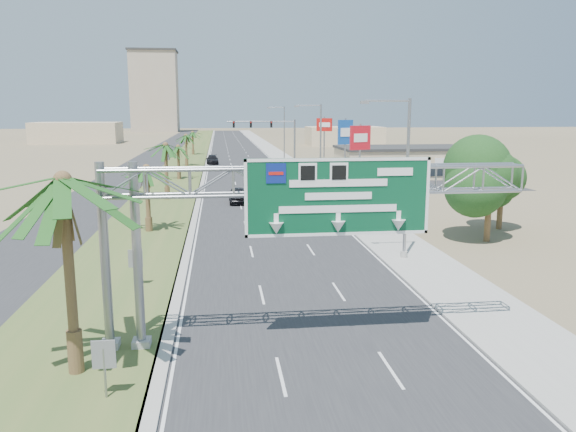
# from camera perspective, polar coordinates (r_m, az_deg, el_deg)

# --- Properties ---
(road) EXTENTS (12.00, 300.00, 0.02)m
(road) POSITION_cam_1_polar(r_m,az_deg,el_deg) (121.77, -5.11, 6.24)
(road) COLOR #28282B
(road) RESTS_ON ground
(sidewalk_right) EXTENTS (4.00, 300.00, 0.10)m
(sidewalk_right) POSITION_cam_1_polar(r_m,az_deg,el_deg) (122.34, -1.10, 6.32)
(sidewalk_right) COLOR #9E9B93
(sidewalk_right) RESTS_ON ground
(median_grass) EXTENTS (7.00, 300.00, 0.12)m
(median_grass) POSITION_cam_1_polar(r_m,az_deg,el_deg) (121.85, -9.84, 6.15)
(median_grass) COLOR #455F2A
(median_grass) RESTS_ON ground
(opposing_road) EXTENTS (8.00, 300.00, 0.02)m
(opposing_road) POSITION_cam_1_polar(r_m,az_deg,el_deg) (122.40, -13.13, 6.03)
(opposing_road) COLOR #28282B
(opposing_road) RESTS_ON ground
(sign_gantry) EXTENTS (16.75, 1.24, 7.50)m
(sign_gantry) POSITION_cam_1_polar(r_m,az_deg,el_deg) (21.72, 0.86, 2.18)
(sign_gantry) COLOR gray
(sign_gantry) RESTS_ON ground
(palm_near) EXTENTS (5.70, 5.70, 8.35)m
(palm_near) POSITION_cam_1_polar(r_m,az_deg,el_deg) (20.18, -21.92, 3.27)
(palm_near) COLOR brown
(palm_near) RESTS_ON ground
(palm_row_b) EXTENTS (3.99, 3.99, 5.95)m
(palm_row_b) POSITION_cam_1_polar(r_m,az_deg,el_deg) (43.92, -14.19, 4.63)
(palm_row_b) COLOR brown
(palm_row_b) RESTS_ON ground
(palm_row_c) EXTENTS (3.99, 3.99, 6.75)m
(palm_row_c) POSITION_cam_1_polar(r_m,az_deg,el_deg) (59.72, -12.35, 6.95)
(palm_row_c) COLOR brown
(palm_row_c) RESTS_ON ground
(palm_row_d) EXTENTS (3.99, 3.99, 5.45)m
(palm_row_d) POSITION_cam_1_polar(r_m,az_deg,el_deg) (77.70, -11.11, 6.87)
(palm_row_d) COLOR brown
(palm_row_d) RESTS_ON ground
(palm_row_e) EXTENTS (3.99, 3.99, 6.15)m
(palm_row_e) POSITION_cam_1_polar(r_m,az_deg,el_deg) (96.60, -10.34, 8.00)
(palm_row_e) COLOR brown
(palm_row_e) RESTS_ON ground
(palm_row_f) EXTENTS (3.99, 3.99, 5.75)m
(palm_row_f) POSITION_cam_1_polar(r_m,az_deg,el_deg) (121.56, -9.67, 8.34)
(palm_row_f) COLOR brown
(palm_row_f) RESTS_ON ground
(streetlight_near) EXTENTS (3.27, 0.44, 10.00)m
(streetlight_near) POSITION_cam_1_polar(r_m,az_deg,el_deg) (35.51, 11.65, 3.05)
(streetlight_near) COLOR gray
(streetlight_near) RESTS_ON ground
(streetlight_mid) EXTENTS (3.27, 0.44, 10.00)m
(streetlight_mid) POSITION_cam_1_polar(r_m,az_deg,el_deg) (64.51, 3.14, 6.57)
(streetlight_mid) COLOR gray
(streetlight_mid) RESTS_ON ground
(streetlight_far) EXTENTS (3.27, 0.44, 10.00)m
(streetlight_far) POSITION_cam_1_polar(r_m,az_deg,el_deg) (100.10, -0.50, 8.03)
(streetlight_far) COLOR gray
(streetlight_far) RESTS_ON ground
(signal_mast) EXTENTS (10.28, 0.71, 8.00)m
(signal_mast) POSITION_cam_1_polar(r_m,az_deg,el_deg) (83.95, -0.70, 7.63)
(signal_mast) COLOR gray
(signal_mast) RESTS_ON ground
(store_building) EXTENTS (18.00, 10.00, 4.00)m
(store_building) POSITION_cam_1_polar(r_m,az_deg,el_deg) (81.93, 11.60, 5.34)
(store_building) COLOR #C8B287
(store_building) RESTS_ON ground
(oak_near) EXTENTS (4.50, 4.50, 6.80)m
(oak_near) POSITION_cam_1_polar(r_m,az_deg,el_deg) (42.17, 19.89, 3.57)
(oak_near) COLOR brown
(oak_near) RESTS_ON ground
(oak_far) EXTENTS (3.50, 3.50, 5.60)m
(oak_far) POSITION_cam_1_polar(r_m,az_deg,el_deg) (47.15, 20.92, 3.32)
(oak_far) COLOR brown
(oak_far) RESTS_ON ground
(median_signback_a) EXTENTS (0.75, 0.08, 2.08)m
(median_signback_a) POSITION_cam_1_polar(r_m,az_deg,el_deg) (19.40, -18.19, -13.62)
(median_signback_a) COLOR gray
(median_signback_a) RESTS_ON ground
(median_signback_b) EXTENTS (0.75, 0.08, 2.08)m
(median_signback_b) POSITION_cam_1_polar(r_m,az_deg,el_deg) (30.71, -15.22, -4.46)
(median_signback_b) COLOR gray
(median_signback_b) RESTS_ON ground
(tower_distant) EXTENTS (20.00, 16.00, 35.00)m
(tower_distant) POSITION_cam_1_polar(r_m,az_deg,el_deg) (262.98, -13.39, 12.15)
(tower_distant) COLOR tan
(tower_distant) RESTS_ON ground
(building_distant_left) EXTENTS (24.00, 14.00, 6.00)m
(building_distant_left) POSITION_cam_1_polar(r_m,az_deg,el_deg) (176.30, -20.63, 7.93)
(building_distant_left) COLOR #C8B287
(building_distant_left) RESTS_ON ground
(building_distant_right) EXTENTS (20.00, 12.00, 5.00)m
(building_distant_right) POSITION_cam_1_polar(r_m,az_deg,el_deg) (155.27, 5.73, 8.09)
(building_distant_right) COLOR #C8B287
(building_distant_right) RESTS_ON ground
(car_left_lane) EXTENTS (1.85, 4.60, 1.57)m
(car_left_lane) POSITION_cam_1_polar(r_m,az_deg,el_deg) (57.34, -5.10, 2.10)
(car_left_lane) COLOR black
(car_left_lane) RESTS_ON ground
(car_mid_lane) EXTENTS (2.00, 4.91, 1.58)m
(car_mid_lane) POSITION_cam_1_polar(r_m,az_deg,el_deg) (60.31, -1.68, 2.57)
(car_mid_lane) COLOR #6E0A09
(car_mid_lane) RESTS_ON ground
(car_right_lane) EXTENTS (2.51, 4.93, 1.33)m
(car_right_lane) POSITION_cam_1_polar(r_m,az_deg,el_deg) (85.33, -2.92, 4.85)
(car_right_lane) COLOR gray
(car_right_lane) RESTS_ON ground
(car_far) EXTENTS (2.22, 5.17, 1.48)m
(car_far) POSITION_cam_1_polar(r_m,az_deg,el_deg) (100.51, -7.70, 5.68)
(car_far) COLOR black
(car_far) RESTS_ON ground
(pole_sign_red_near) EXTENTS (2.31, 1.27, 8.00)m
(pole_sign_red_near) POSITION_cam_1_polar(r_m,az_deg,el_deg) (57.12, 7.34, 7.49)
(pole_sign_red_near) COLOR gray
(pole_sign_red_near) RESTS_ON ground
(pole_sign_blue) EXTENTS (1.99, 0.91, 8.36)m
(pole_sign_blue) POSITION_cam_1_polar(r_m,az_deg,el_deg) (70.24, 5.84, 8.16)
(pole_sign_blue) COLOR gray
(pole_sign_blue) RESTS_ON ground
(pole_sign_red_far) EXTENTS (2.14, 1.15, 8.44)m
(pole_sign_red_far) POSITION_cam_1_polar(r_m,az_deg,el_deg) (79.60, 3.71, 8.76)
(pole_sign_red_far) COLOR gray
(pole_sign_red_far) RESTS_ON ground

